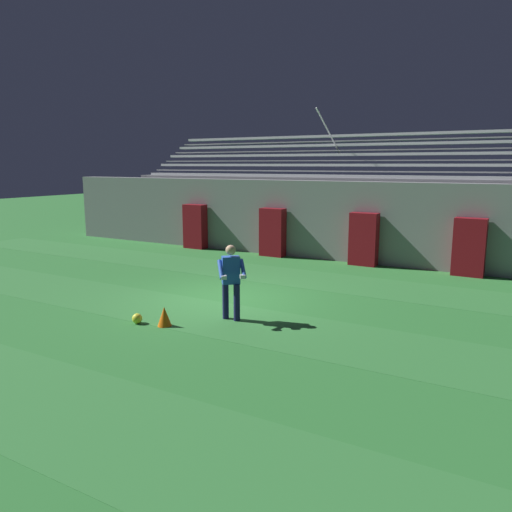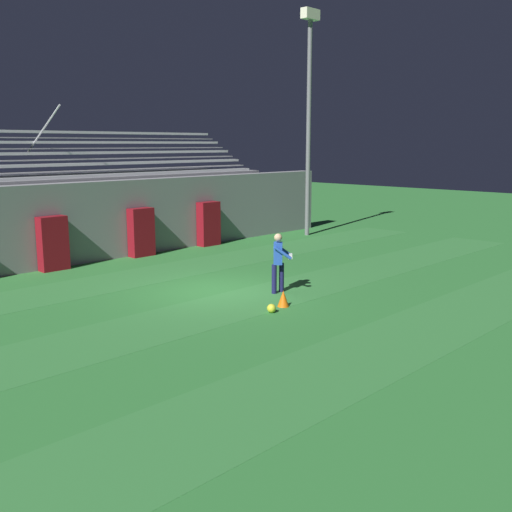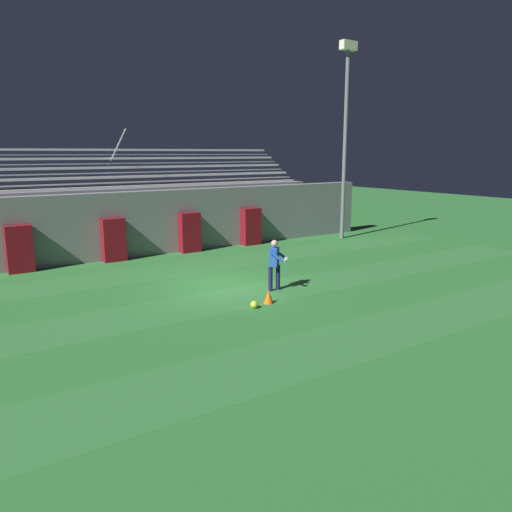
{
  "view_description": "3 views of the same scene",
  "coord_description": "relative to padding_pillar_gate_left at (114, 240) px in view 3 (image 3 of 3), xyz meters",
  "views": [
    {
      "loc": [
        6.87,
        -10.28,
        3.38
      ],
      "look_at": [
        1.38,
        -0.72,
        1.35
      ],
      "focal_mm": 35.0,
      "sensor_mm": 36.0,
      "label": 1
    },
    {
      "loc": [
        -10.99,
        -12.24,
        4.1
      ],
      "look_at": [
        -0.35,
        -1.95,
        1.32
      ],
      "focal_mm": 42.0,
      "sensor_mm": 36.0,
      "label": 2
    },
    {
      "loc": [
        -8.16,
        -14.12,
        4.42
      ],
      "look_at": [
        -0.02,
        -2.01,
        1.39
      ],
      "focal_mm": 35.0,
      "sensor_mm": 36.0,
      "label": 3
    }
  ],
  "objects": [
    {
      "name": "padding_pillar_gate_left",
      "position": [
        0.0,
        0.0,
        0.0
      ],
      "size": [
        0.93,
        0.44,
        1.78
      ],
      "primitive_type": "cube",
      "color": "maroon",
      "rests_on": "ground"
    },
    {
      "name": "ground_plane",
      "position": [
        1.74,
        -5.95,
        -0.89
      ],
      "size": [
        80.0,
        80.0,
        0.0
      ],
      "primitive_type": "plane",
      "color": "#2D7533"
    },
    {
      "name": "back_wall",
      "position": [
        1.74,
        0.55,
        0.51
      ],
      "size": [
        24.0,
        0.6,
        2.8
      ],
      "primitive_type": "cube",
      "color": "gray",
      "rests_on": "ground"
    },
    {
      "name": "goalkeeper",
      "position": [
        2.88,
        -7.34,
        0.06
      ],
      "size": [
        0.74,
        0.73,
        1.67
      ],
      "color": "#19194C",
      "rests_on": "ground"
    },
    {
      "name": "padding_pillar_gate_right",
      "position": [
        3.48,
        0.0,
        0.0
      ],
      "size": [
        0.93,
        0.44,
        1.78
      ],
      "primitive_type": "cube",
      "color": "maroon",
      "rests_on": "ground"
    },
    {
      "name": "padding_pillar_far_right",
      "position": [
        6.79,
        0.0,
        0.0
      ],
      "size": [
        0.93,
        0.44,
        1.78
      ],
      "primitive_type": "cube",
      "color": "maroon",
      "rests_on": "ground"
    },
    {
      "name": "turf_stripe_far",
      "position": [
        1.74,
        -2.85,
        -0.89
      ],
      "size": [
        28.0,
        2.28,
        0.01
      ],
      "primitive_type": "cube",
      "color": "#337A38",
      "rests_on": "ground"
    },
    {
      "name": "padding_pillar_far_left",
      "position": [
        -3.57,
        0.0,
        0.0
      ],
      "size": [
        0.93,
        0.44,
        1.78
      ],
      "primitive_type": "cube",
      "color": "maroon",
      "rests_on": "ground"
    },
    {
      "name": "traffic_cone",
      "position": [
        1.88,
        -8.41,
        -0.68
      ],
      "size": [
        0.3,
        0.3,
        0.42
      ],
      "primitive_type": "cone",
      "color": "orange",
      "rests_on": "ground"
    },
    {
      "name": "turf_stripe_mid",
      "position": [
        1.74,
        -7.4,
        -0.89
      ],
      "size": [
        28.0,
        2.28,
        0.01
      ],
      "primitive_type": "cube",
      "color": "#337A38",
      "rests_on": "ground"
    },
    {
      "name": "floodlight_pole",
      "position": [
        11.77,
        -1.1,
        5.12
      ],
      "size": [
        0.9,
        0.36,
        9.76
      ],
      "color": "slate",
      "rests_on": "ground"
    },
    {
      "name": "turf_stripe_near",
      "position": [
        1.74,
        -11.95,
        -0.89
      ],
      "size": [
        28.0,
        2.28,
        0.01
      ],
      "primitive_type": "cube",
      "color": "#337A38",
      "rests_on": "ground"
    },
    {
      "name": "bleacher_stand",
      "position": [
        1.74,
        2.89,
        0.61
      ],
      "size": [
        18.0,
        4.05,
        5.43
      ],
      "color": "gray",
      "rests_on": "ground"
    },
    {
      "name": "soccer_ball",
      "position": [
        1.25,
        -8.57,
        -0.78
      ],
      "size": [
        0.22,
        0.22,
        0.22
      ],
      "primitive_type": "sphere",
      "color": "yellow",
      "rests_on": "ground"
    }
  ]
}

